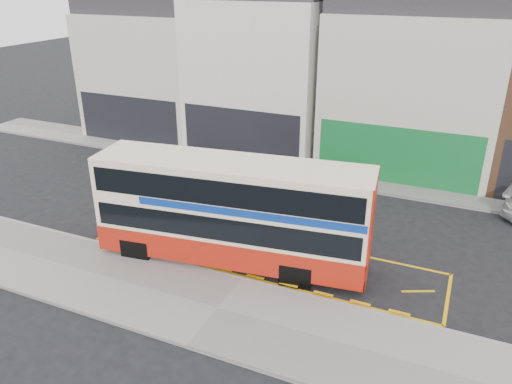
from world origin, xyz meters
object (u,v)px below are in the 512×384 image
at_px(street_tree_left, 101,81).
at_px(car_grey, 306,178).
at_px(car_silver, 188,160).
at_px(bus_stop_post, 128,208).
at_px(double_decker_bus, 233,211).

bearing_deg(street_tree_left, car_grey, -12.87).
xyz_separation_m(car_grey, street_tree_left, (-15.75, 3.60, 3.06)).
bearing_deg(car_silver, bus_stop_post, -169.68).
bearing_deg(double_decker_bus, street_tree_left, 136.38).
distance_m(car_silver, street_tree_left, 9.92).
relative_size(double_decker_bus, car_grey, 2.51).
relative_size(double_decker_bus, bus_stop_post, 3.27).
bearing_deg(car_silver, double_decker_bus, -145.94).
bearing_deg(double_decker_bus, bus_stop_post, -170.25).
bearing_deg(double_decker_bus, car_grey, 79.94).
bearing_deg(double_decker_bus, car_silver, 123.62).
bearing_deg(car_silver, car_grey, -96.70).
relative_size(car_silver, street_tree_left, 0.71).
distance_m(double_decker_bus, bus_stop_post, 4.10).
bearing_deg(bus_stop_post, car_grey, 66.50).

